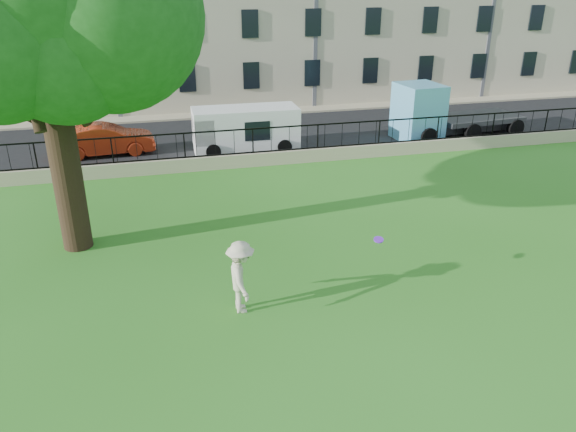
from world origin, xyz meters
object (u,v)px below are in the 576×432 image
object	(u,v)px
man	(241,277)
white_van	(246,129)
red_sedan	(106,140)
blue_truck	(458,109)
frisbee	(379,240)

from	to	relation	value
man	white_van	bearing A→B (deg)	-10.15
red_sedan	blue_truck	bearing A→B (deg)	-96.14
red_sedan	white_van	size ratio (longest dim) A/B	0.88
white_van	blue_truck	distance (m)	11.31
man	red_sedan	size ratio (longest dim) A/B	0.44
red_sedan	man	bearing A→B (deg)	-168.23
red_sedan	white_van	bearing A→B (deg)	-101.33
red_sedan	blue_truck	world-z (taller)	blue_truck
red_sedan	blue_truck	size ratio (longest dim) A/B	0.65
frisbee	blue_truck	bearing A→B (deg)	53.38
frisbee	blue_truck	size ratio (longest dim) A/B	0.04
white_van	red_sedan	bearing A→B (deg)	172.53
man	frisbee	world-z (taller)	man
frisbee	white_van	world-z (taller)	white_van
red_sedan	frisbee	bearing A→B (deg)	-155.13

